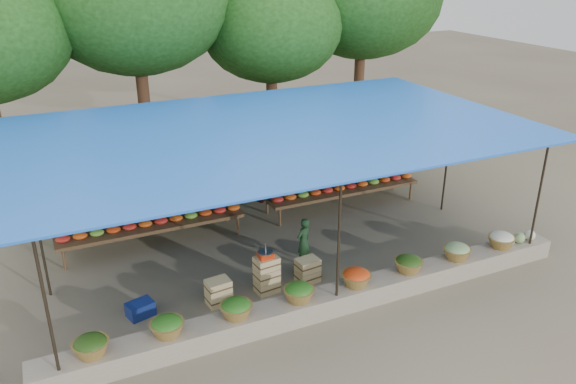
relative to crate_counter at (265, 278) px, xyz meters
name	(u,v)px	position (x,y,z in m)	size (l,w,h in m)	color
ground	(274,246)	(0.91, 1.67, -0.31)	(60.00, 60.00, 0.00)	brown
stone_curb	(332,300)	(0.91, -1.08, -0.11)	(10.60, 0.55, 0.40)	gray
stall_canopy	(272,133)	(0.91, 1.74, 2.36)	(10.80, 6.60, 2.82)	black
produce_baskets	(328,285)	(0.81, -1.08, 0.25)	(8.98, 0.58, 0.34)	brown
netting_backdrop	(227,154)	(0.91, 4.82, 0.94)	(10.60, 0.06, 2.50)	#18441F
tree_row	(205,9)	(1.41, 7.76, 4.39)	(16.51, 5.50, 7.12)	#3D2416
fruit_table_left	(151,219)	(-1.59, 3.02, 0.30)	(4.21, 0.95, 0.93)	#44331B
fruit_table_right	(341,184)	(3.41, 3.02, 0.30)	(4.21, 0.95, 0.93)	#44331B
crate_counter	(265,278)	(0.00, 0.00, 0.00)	(2.38, 0.39, 0.77)	tan
weighing_scale	(266,254)	(0.01, 0.00, 0.53)	(0.29, 0.29, 0.31)	red
vendor_seated	(304,242)	(1.16, 0.67, 0.23)	(0.39, 0.26, 1.07)	#18351B
customer_left	(123,200)	(-2.05, 3.85, 0.53)	(0.81, 0.63, 1.67)	slate
customer_mid	(262,175)	(1.65, 4.14, 0.44)	(0.97, 0.56, 1.50)	slate
customer_right	(370,158)	(4.86, 3.88, 0.53)	(0.98, 0.41, 1.68)	slate
blue_crate_back	(140,309)	(-2.41, 0.23, -0.17)	(0.47, 0.34, 0.28)	navy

